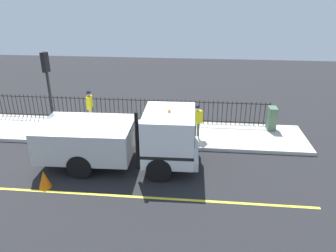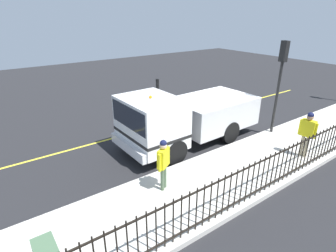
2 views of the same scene
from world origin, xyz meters
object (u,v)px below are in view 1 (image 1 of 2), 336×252
at_px(traffic_light_near, 48,79).
at_px(worker_standing, 197,118).
at_px(utility_cabinet, 272,118).
at_px(traffic_cone, 44,179).
at_px(pedestrian_distant, 90,103).
at_px(work_truck, 131,136).

bearing_deg(traffic_light_near, worker_standing, 106.09).
distance_m(utility_cabinet, traffic_cone, 10.81).
height_order(pedestrian_distant, utility_cabinet, pedestrian_distant).
distance_m(work_truck, traffic_light_near, 4.66).
xyz_separation_m(traffic_light_near, traffic_cone, (-3.65, -1.16, -2.70)).
xyz_separation_m(worker_standing, traffic_cone, (-4.35, 5.39, -0.86)).
xyz_separation_m(worker_standing, traffic_light_near, (-0.70, 6.55, 1.84)).
distance_m(traffic_light_near, traffic_cone, 4.69).
distance_m(worker_standing, traffic_cone, 6.98).
bearing_deg(utility_cabinet, traffic_light_near, 102.06).
distance_m(pedestrian_distant, utility_cabinet, 9.26).
xyz_separation_m(worker_standing, utility_cabinet, (1.49, -3.70, -0.45)).
relative_size(pedestrian_distant, traffic_light_near, 0.44).
height_order(traffic_light_near, utility_cabinet, traffic_light_near).
bearing_deg(traffic_cone, pedestrian_distant, 1.63).
bearing_deg(work_truck, traffic_light_near, -114.53).
bearing_deg(utility_cabinet, pedestrian_distant, 90.66).
relative_size(pedestrian_distant, utility_cabinet, 1.53).
xyz_separation_m(work_truck, traffic_light_near, (1.69, 3.97, 1.75)).
relative_size(work_truck, utility_cabinet, 5.48).
bearing_deg(work_truck, utility_cabinet, 120.33).
height_order(work_truck, pedestrian_distant, work_truck).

